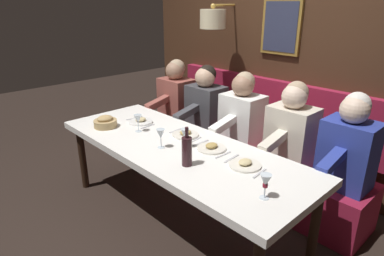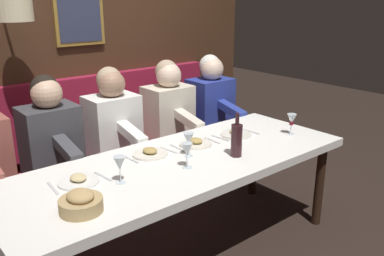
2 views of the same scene
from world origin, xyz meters
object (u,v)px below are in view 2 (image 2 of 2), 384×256
diner_near (168,108)px  wine_glass_3 (187,150)px  wine_bottle (237,140)px  wine_glass_2 (189,140)px  dining_table (181,169)px  bread_bowl (81,203)px  diner_nearest (211,99)px  wine_glass_1 (120,164)px  diner_middle (113,119)px  wine_glass_0 (292,120)px  diner_far (50,132)px

diner_near → wine_glass_3: size_ratio=4.82×
wine_bottle → diner_near: bearing=-12.0°
diner_near → wine_glass_2: bearing=151.3°
dining_table → bread_bowl: (-0.21, 0.81, 0.11)m
diner_nearest → wine_glass_3: (-1.01, 1.11, 0.04)m
wine_glass_1 → wine_bottle: 0.82m
diner_middle → wine_bottle: bearing=-162.5°
wine_glass_0 → wine_glass_1: (0.09, 1.47, 0.00)m
wine_glass_2 → wine_bottle: bearing=-129.8°
wine_glass_2 → wine_glass_3: bearing=138.0°
wine_glass_0 → diner_near: bearing=22.7°
wine_glass_3 → diner_far: bearing=25.1°
diner_far → wine_glass_1: 0.93m
diner_middle → diner_far: bearing=90.0°
diner_near → wine_glass_1: size_ratio=4.82×
diner_middle → wine_glass_3: size_ratio=4.82×
dining_table → diner_near: bearing=-32.0°
dining_table → diner_middle: bearing=0.6°
dining_table → diner_nearest: 1.39m
diner_near → wine_glass_3: 1.18m
dining_table → wine_glass_2: 0.20m
diner_middle → wine_glass_2: 0.87m
bread_bowl → diner_far: bearing=-14.4°
dining_table → bread_bowl: bread_bowl is taller
diner_nearest → wine_glass_2: size_ratio=4.82×
diner_far → wine_glass_1: size_ratio=4.82×
diner_nearest → bread_bowl: (-1.09, 1.87, -0.03)m
diner_near → bread_bowl: (-1.09, 1.36, -0.03)m
diner_nearest → bread_bowl: size_ratio=3.60×
dining_table → wine_glass_1: size_ratio=14.81×
wine_glass_0 → wine_bottle: size_ratio=0.55×
wine_glass_3 → wine_glass_1: bearing=80.0°
diner_middle → wine_bottle: diner_middle is taller
diner_middle → wine_glass_3: bearing=177.6°
wine_glass_1 → bread_bowl: (-0.16, 0.32, -0.07)m
wine_glass_1 → wine_bottle: wine_bottle is taller
wine_glass_0 → wine_glass_3: (0.01, 1.03, 0.00)m
diner_middle → wine_glass_1: (-0.93, 0.48, 0.04)m
dining_table → diner_far: size_ratio=3.07×
diner_near → wine_glass_3: (-1.01, 0.61, 0.04)m
diner_nearest → wine_glass_1: size_ratio=4.82×
diner_near → wine_glass_1: (-0.93, 1.04, 0.04)m
dining_table → wine_glass_0: bearing=-97.9°
diner_near → wine_bottle: diner_near is taller
wine_glass_3 → wine_glass_0: bearing=-90.6°
diner_far → diner_near: bearing=-90.0°
diner_middle → wine_glass_1: diner_middle is taller
wine_glass_2 → diner_nearest: bearing=-48.7°
dining_table → wine_glass_2: wine_glass_2 is taller
diner_nearest → diner_near: same height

